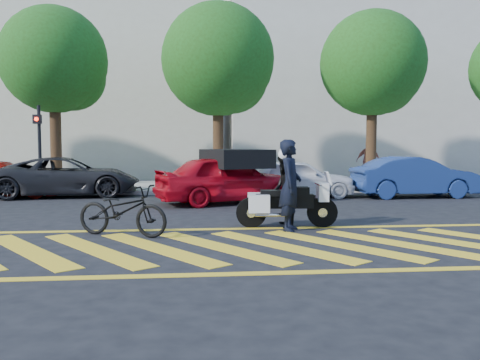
{
  "coord_description": "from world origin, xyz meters",
  "views": [
    {
      "loc": [
        -1.1,
        -8.95,
        1.85
      ],
      "look_at": [
        -0.05,
        2.09,
        1.05
      ],
      "focal_mm": 38.0,
      "sensor_mm": 36.0,
      "label": 1
    }
  ],
  "objects": [
    {
      "name": "sidewalk",
      "position": [
        0.0,
        12.0,
        0.07
      ],
      "size": [
        60.0,
        5.0,
        0.15
      ],
      "primitive_type": "cube",
      "color": "#9E998E",
      "rests_on": "ground"
    },
    {
      "name": "tree_left",
      "position": [
        -6.37,
        12.06,
        4.99
      ],
      "size": [
        4.2,
        4.2,
        7.26
      ],
      "color": "black",
      "rests_on": "ground"
    },
    {
      "name": "parked_mid_right",
      "position": [
        2.55,
        8.19,
        0.66
      ],
      "size": [
        3.9,
        1.67,
        1.31
      ],
      "primitive_type": "imported",
      "rotation": [
        0.0,
        0.0,
        1.54
      ],
      "color": "silver",
      "rests_on": "ground"
    },
    {
      "name": "police_motorcycle",
      "position": [
        0.94,
        2.0,
        0.54
      ],
      "size": [
        2.24,
        0.74,
        0.99
      ],
      "rotation": [
        0.0,
        0.0,
        -0.07
      ],
      "color": "black",
      "rests_on": "ground"
    },
    {
      "name": "tree_right",
      "position": [
        6.63,
        12.06,
        5.05
      ],
      "size": [
        4.4,
        4.4,
        7.41
      ],
      "color": "black",
      "rests_on": "ground"
    },
    {
      "name": "pedestrian_right",
      "position": [
        6.95,
        13.56,
        1.07
      ],
      "size": [
        1.16,
        0.74,
        1.84
      ],
      "primitive_type": "imported",
      "rotation": [
        0.0,
        0.0,
        2.85
      ],
      "color": "brown",
      "rests_on": "sidewalk"
    },
    {
      "name": "parked_right",
      "position": [
        6.53,
        7.8,
        0.7
      ],
      "size": [
        4.28,
        1.6,
        1.4
      ],
      "primitive_type": "imported",
      "rotation": [
        0.0,
        0.0,
        1.6
      ],
      "color": "navy",
      "rests_on": "ground"
    },
    {
      "name": "officer_moto",
      "position": [
        0.93,
        2.0,
        0.81
      ],
      "size": [
        0.67,
        0.83,
        1.62
      ],
      "primitive_type": "imported",
      "rotation": [
        0.0,
        0.0,
        -1.65
      ],
      "color": "black",
      "rests_on": "ground"
    },
    {
      "name": "building_right",
      "position": [
        9.0,
        21.0,
        5.5
      ],
      "size": [
        16.0,
        8.0,
        11.0
      ],
      "primitive_type": "cube",
      "color": "beige",
      "rests_on": "ground"
    },
    {
      "name": "crosswalk",
      "position": [
        -0.04,
        0.0,
        0.0
      ],
      "size": [
        12.33,
        4.0,
        0.01
      ],
      "color": "yellow",
      "rests_on": "ground"
    },
    {
      "name": "ground",
      "position": [
        0.0,
        0.0,
        0.0
      ],
      "size": [
        90.0,
        90.0,
        0.0
      ],
      "primitive_type": "plane",
      "color": "black",
      "rests_on": "ground"
    },
    {
      "name": "parked_left",
      "position": [
        -7.67,
        9.2,
        0.63
      ],
      "size": [
        4.35,
        1.83,
        1.25
      ],
      "primitive_type": "imported",
      "rotation": [
        0.0,
        0.0,
        1.59
      ],
      "color": "#951009",
      "rests_on": "ground"
    },
    {
      "name": "red_convertible",
      "position": [
        -0.01,
        6.63,
        0.75
      ],
      "size": [
        4.74,
        3.08,
        1.5
      ],
      "primitive_type": "imported",
      "rotation": [
        0.0,
        0.0,
        1.89
      ],
      "color": "#B20815",
      "rests_on": "ground"
    },
    {
      "name": "signal_pole",
      "position": [
        -6.5,
        9.74,
        1.92
      ],
      "size": [
        0.28,
        0.43,
        3.2
      ],
      "color": "black",
      "rests_on": "ground"
    },
    {
      "name": "parked_mid_left",
      "position": [
        -5.44,
        9.2,
        0.69
      ],
      "size": [
        5.17,
        2.81,
        1.38
      ],
      "primitive_type": "imported",
      "rotation": [
        0.0,
        0.0,
        1.68
      ],
      "color": "black",
      "rests_on": "ground"
    },
    {
      "name": "building_left",
      "position": [
        -8.0,
        21.0,
        5.0
      ],
      "size": [
        16.0,
        8.0,
        10.0
      ],
      "primitive_type": "cube",
      "color": "beige",
      "rests_on": "ground"
    },
    {
      "name": "officer_bike",
      "position": [
        0.98,
        1.6,
        0.97
      ],
      "size": [
        0.66,
        0.82,
        1.93
      ],
      "primitive_type": "imported",
      "rotation": [
        0.0,
        0.0,
        1.25
      ],
      "color": "black",
      "rests_on": "ground"
    },
    {
      "name": "tree_center",
      "position": [
        0.13,
        12.06,
        5.1
      ],
      "size": [
        4.6,
        4.6,
        7.56
      ],
      "color": "black",
      "rests_on": "ground"
    },
    {
      "name": "bicycle",
      "position": [
        -2.49,
        1.29,
        0.52
      ],
      "size": [
        2.08,
        1.42,
        1.03
      ],
      "primitive_type": "imported",
      "rotation": [
        0.0,
        0.0,
        1.16
      ],
      "color": "black",
      "rests_on": "ground"
    }
  ]
}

